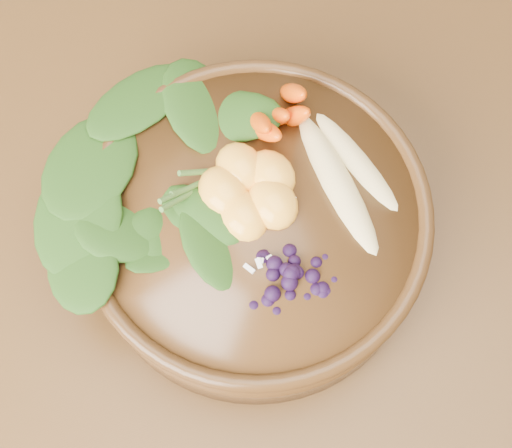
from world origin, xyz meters
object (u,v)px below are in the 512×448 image
object	(u,v)px
kale_heap	(176,157)
mandarin_cluster	(250,184)
blueberry_pile	(290,267)
stoneware_bowl	(256,228)
banana_halves	(349,164)
carrot_cluster	(279,87)

from	to	relation	value
kale_heap	mandarin_cluster	size ratio (longest dim) A/B	2.07
blueberry_pile	kale_heap	bearing A→B (deg)	103.71
stoneware_bowl	mandarin_cluster	xyz separation A→B (m)	(0.00, 0.02, 0.06)
mandarin_cluster	stoneware_bowl	bearing A→B (deg)	-104.43
banana_halves	stoneware_bowl	bearing A→B (deg)	-177.26
carrot_cluster	kale_heap	bearing A→B (deg)	-169.49
stoneware_bowl	kale_heap	size ratio (longest dim) A/B	1.53
stoneware_bowl	mandarin_cluster	distance (m)	0.06
kale_heap	blueberry_pile	size ratio (longest dim) A/B	1.42
carrot_cluster	mandarin_cluster	world-z (taller)	carrot_cluster
stoneware_bowl	blueberry_pile	bearing A→B (deg)	-95.23
carrot_cluster	mandarin_cluster	distance (m)	0.08
kale_heap	carrot_cluster	xyz separation A→B (m)	(0.10, 0.00, 0.02)
mandarin_cluster	kale_heap	bearing A→B (deg)	130.13
stoneware_bowl	mandarin_cluster	bearing A→B (deg)	75.57
stoneware_bowl	blueberry_pile	size ratio (longest dim) A/B	2.16
banana_halves	mandarin_cluster	distance (m)	0.08
kale_heap	mandarin_cluster	bearing A→B (deg)	-49.87
kale_heap	blueberry_pile	bearing A→B (deg)	-76.29
carrot_cluster	mandarin_cluster	bearing A→B (deg)	-129.81
banana_halves	blueberry_pile	world-z (taller)	blueberry_pile
blueberry_pile	carrot_cluster	bearing A→B (deg)	62.36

